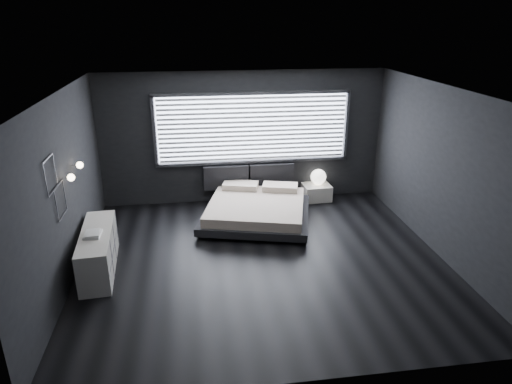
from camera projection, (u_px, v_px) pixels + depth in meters
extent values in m
plane|color=black|center=(263.00, 260.00, 7.65)|extent=(6.00, 6.00, 0.00)
plane|color=silver|center=(264.00, 92.00, 6.63)|extent=(6.00, 6.00, 0.00)
cube|color=black|center=(243.00, 138.00, 9.68)|extent=(6.00, 0.04, 2.80)
cube|color=black|center=(306.00, 274.00, 4.61)|extent=(6.00, 0.04, 2.80)
cube|color=black|center=(64.00, 192.00, 6.75)|extent=(0.04, 5.50, 2.80)
cube|color=black|center=(443.00, 173.00, 7.54)|extent=(0.04, 5.50, 2.80)
cube|color=white|center=(253.00, 128.00, 9.61)|extent=(4.00, 0.02, 1.38)
cube|color=#47474C|center=(154.00, 132.00, 9.31)|extent=(0.06, 0.08, 1.48)
cube|color=#47474C|center=(346.00, 125.00, 9.85)|extent=(0.06, 0.08, 1.48)
cube|color=#47474C|center=(253.00, 93.00, 9.32)|extent=(4.14, 0.08, 0.06)
cube|color=#47474C|center=(253.00, 162.00, 9.85)|extent=(4.14, 0.08, 0.06)
cube|color=silver|center=(253.00, 129.00, 9.55)|extent=(3.94, 0.03, 1.32)
cube|color=black|center=(226.00, 177.00, 9.83)|extent=(0.96, 0.16, 0.52)
cube|color=black|center=(272.00, 175.00, 9.96)|extent=(0.96, 0.16, 0.52)
cylinder|color=silver|center=(66.00, 178.00, 6.73)|extent=(0.10, 0.02, 0.02)
sphere|color=#FFE5B7|center=(71.00, 177.00, 6.74)|extent=(0.11, 0.11, 0.11)
cylinder|color=silver|center=(75.00, 165.00, 7.28)|extent=(0.10, 0.02, 0.02)
sphere|color=#FFE5B7|center=(80.00, 165.00, 7.29)|extent=(0.11, 0.11, 0.11)
cube|color=#47474C|center=(47.00, 159.00, 6.00)|extent=(0.01, 0.46, 0.02)
cube|color=#47474C|center=(53.00, 191.00, 6.16)|extent=(0.01, 0.46, 0.02)
cube|color=#47474C|center=(55.00, 170.00, 6.29)|extent=(0.01, 0.02, 0.46)
cube|color=#47474C|center=(45.00, 181.00, 5.87)|extent=(0.01, 0.02, 0.46)
cube|color=#47474C|center=(58.00, 185.00, 6.40)|extent=(0.01, 0.46, 0.02)
cube|color=#47474C|center=(63.00, 215.00, 6.56)|extent=(0.01, 0.46, 0.02)
cube|color=#47474C|center=(65.00, 195.00, 6.69)|extent=(0.01, 0.02, 0.46)
cube|color=#47474C|center=(56.00, 207.00, 6.27)|extent=(0.01, 0.02, 0.46)
cube|color=black|center=(204.00, 235.00, 8.44)|extent=(0.14, 0.14, 0.07)
cube|color=black|center=(300.00, 240.00, 8.25)|extent=(0.14, 0.14, 0.07)
cube|color=black|center=(220.00, 202.00, 9.91)|extent=(0.14, 0.14, 0.07)
cube|color=black|center=(302.00, 206.00, 9.72)|extent=(0.14, 0.14, 0.07)
cube|color=black|center=(256.00, 214.00, 9.04)|extent=(2.48, 2.41, 0.15)
cube|color=#B4A393|center=(256.00, 206.00, 8.98)|extent=(2.23, 2.23, 0.19)
cube|color=beige|center=(241.00, 186.00, 9.64)|extent=(0.80, 0.56, 0.12)
cube|color=beige|center=(280.00, 187.00, 9.55)|extent=(0.80, 0.56, 0.12)
cube|color=silver|center=(316.00, 192.00, 10.10)|extent=(0.61, 0.51, 0.34)
sphere|color=white|center=(318.00, 177.00, 10.03)|extent=(0.34, 0.34, 0.34)
cube|color=silver|center=(98.00, 251.00, 7.26)|extent=(0.58, 1.70, 0.67)
cube|color=#47474C|center=(114.00, 249.00, 7.31)|extent=(0.12, 1.65, 0.65)
cube|color=silver|center=(93.00, 234.00, 7.02)|extent=(0.25, 0.32, 0.04)
cube|color=silver|center=(93.00, 233.00, 6.99)|extent=(0.23, 0.30, 0.03)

